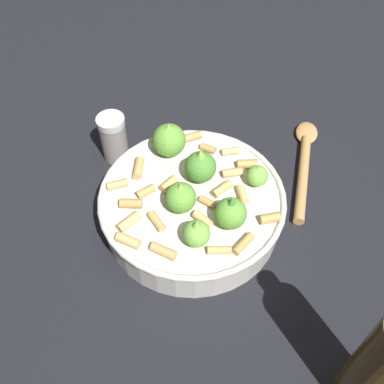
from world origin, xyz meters
TOP-DOWN VIEW (x-y plane):
  - ground_plane at (0.00, 0.00)m, footprint 2.40×2.40m
  - cooking_pan at (-0.00, -0.00)m, footprint 0.26×0.26m
  - pepper_shaker at (0.14, -0.10)m, footprint 0.04×0.04m
  - olive_oil_bottle at (-0.22, 0.21)m, footprint 0.05×0.05m
  - wooden_spoon at (-0.16, -0.13)m, footprint 0.04×0.21m

SIDE VIEW (x-z plane):
  - ground_plane at x=0.00m, z-range 0.00..0.00m
  - wooden_spoon at x=-0.16m, z-range 0.00..0.02m
  - cooking_pan at x=0.00m, z-range -0.02..0.09m
  - pepper_shaker at x=0.14m, z-range 0.00..0.08m
  - olive_oil_bottle at x=-0.22m, z-range -0.02..0.21m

